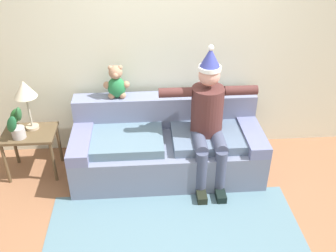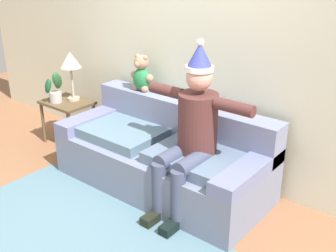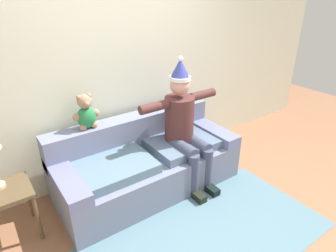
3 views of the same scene
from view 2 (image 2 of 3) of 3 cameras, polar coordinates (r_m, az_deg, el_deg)
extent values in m
plane|color=#905F41|center=(3.56, -11.15, -14.25)|extent=(10.00, 10.00, 0.00)
cube|color=silver|center=(4.08, 4.34, 11.82)|extent=(7.00, 0.10, 2.70)
cube|color=slate|center=(4.02, -0.90, -5.58)|extent=(2.07, 0.91, 0.42)
cube|color=slate|center=(4.09, 2.04, 1.04)|extent=(2.07, 0.24, 0.37)
cube|color=slate|center=(4.50, -10.02, 1.07)|extent=(0.22, 0.91, 0.12)
cube|color=slate|center=(3.45, 11.05, -6.06)|extent=(0.22, 0.91, 0.12)
cube|color=slate|center=(4.16, -6.31, -0.73)|extent=(0.83, 0.63, 0.10)
cube|color=slate|center=(3.62, 4.26, -4.42)|extent=(0.83, 0.63, 0.10)
cylinder|color=#502A28|center=(3.53, 4.12, 0.43)|extent=(0.34, 0.34, 0.52)
sphere|color=#D49889|center=(3.40, 4.31, 6.67)|extent=(0.22, 0.22, 0.22)
cylinder|color=white|center=(3.38, 4.34, 7.93)|extent=(0.23, 0.23, 0.04)
cone|color=#353E9A|center=(3.35, 4.40, 9.74)|extent=(0.21, 0.21, 0.20)
sphere|color=white|center=(3.33, 4.45, 11.42)|extent=(0.06, 0.06, 0.06)
cylinder|color=#414761|center=(3.55, 0.82, -4.03)|extent=(0.14, 0.40, 0.14)
cylinder|color=#414761|center=(3.54, -1.23, -8.94)|extent=(0.13, 0.13, 0.52)
cube|color=black|center=(3.61, -2.03, -12.44)|extent=(0.10, 0.24, 0.08)
cylinder|color=#414761|center=(3.44, 3.45, -4.97)|extent=(0.14, 0.40, 0.14)
cylinder|color=#414761|center=(3.43, 1.37, -10.04)|extent=(0.13, 0.13, 0.52)
cube|color=black|center=(3.51, 0.52, -13.63)|extent=(0.10, 0.24, 0.08)
cylinder|color=#502A28|center=(3.65, -0.18, 4.90)|extent=(0.34, 0.10, 0.10)
cylinder|color=#502A28|center=(3.29, 9.09, 2.56)|extent=(0.34, 0.10, 0.10)
ellipsoid|color=#257842|center=(4.31, -3.61, 6.44)|extent=(0.20, 0.16, 0.24)
sphere|color=#A67B60|center=(4.27, -3.67, 8.76)|extent=(0.15, 0.15, 0.15)
sphere|color=#A67B60|center=(4.23, -4.22, 8.47)|extent=(0.07, 0.07, 0.07)
sphere|color=#A67B60|center=(4.29, -4.22, 9.54)|extent=(0.05, 0.05, 0.05)
sphere|color=#A67B60|center=(4.22, -3.15, 9.35)|extent=(0.05, 0.05, 0.05)
sphere|color=#A67B60|center=(4.37, -4.65, 7.05)|extent=(0.08, 0.08, 0.08)
sphere|color=#A67B60|center=(4.36, -4.44, 5.42)|extent=(0.08, 0.08, 0.08)
sphere|color=#A67B60|center=(4.24, -2.56, 6.59)|extent=(0.08, 0.08, 0.08)
sphere|color=#A67B60|center=(4.28, -3.26, 5.12)|extent=(0.08, 0.08, 0.08)
cube|color=brown|center=(4.96, -13.74, 3.16)|extent=(0.57, 0.42, 0.03)
cylinder|color=brown|center=(5.15, -16.80, 0.43)|extent=(0.04, 0.04, 0.49)
cylinder|color=brown|center=(4.76, -13.26, -1.02)|extent=(0.04, 0.04, 0.49)
cylinder|color=brown|center=(5.34, -13.65, 1.59)|extent=(0.04, 0.04, 0.49)
cylinder|color=brown|center=(4.97, -10.02, 0.29)|extent=(0.04, 0.04, 0.49)
cylinder|color=tan|center=(4.98, -12.84, 3.69)|extent=(0.14, 0.14, 0.03)
cylinder|color=#AFAA97|center=(4.92, -13.04, 5.83)|extent=(0.02, 0.02, 0.36)
cone|color=beige|center=(4.85, -13.32, 8.87)|extent=(0.24, 0.24, 0.18)
cylinder|color=#B0ABAB|center=(4.94, -15.19, 3.85)|extent=(0.14, 0.14, 0.12)
ellipsoid|color=#265A30|center=(4.85, -15.10, 6.23)|extent=(0.09, 0.15, 0.21)
ellipsoid|color=#275F2A|center=(4.94, -14.89, 5.89)|extent=(0.17, 0.09, 0.21)
ellipsoid|color=#1C5731|center=(4.87, -16.18, 5.31)|extent=(0.16, 0.10, 0.21)
cube|color=slate|center=(3.54, -11.62, -14.46)|extent=(2.40, 1.21, 0.01)
camera|label=1|loc=(2.69, -74.95, 20.53)|focal=40.72mm
camera|label=3|loc=(3.70, -48.86, 15.70)|focal=30.76mm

